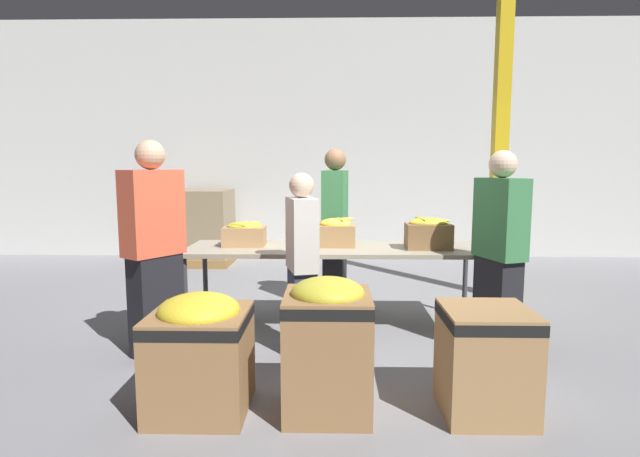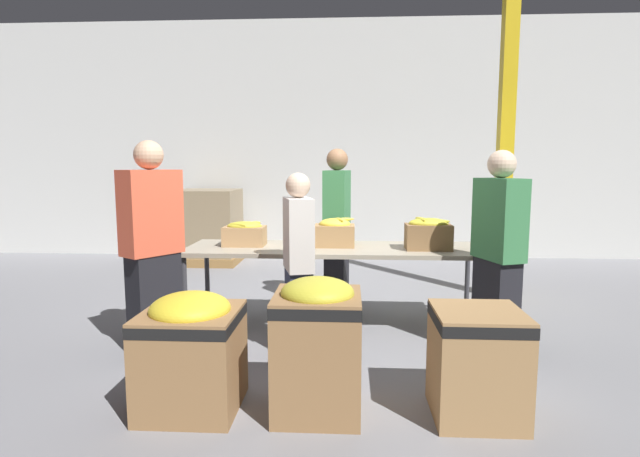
% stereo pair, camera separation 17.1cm
% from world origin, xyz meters
% --- Properties ---
extents(ground_plane, '(30.00, 30.00, 0.00)m').
position_xyz_m(ground_plane, '(0.00, 0.00, 0.00)').
color(ground_plane, gray).
extents(wall_back, '(16.00, 0.08, 4.00)m').
position_xyz_m(wall_back, '(0.00, 3.88, 2.00)').
color(wall_back, silver).
rests_on(wall_back, ground_plane).
extents(sorting_table, '(2.85, 0.85, 0.79)m').
position_xyz_m(sorting_table, '(0.00, 0.00, 0.74)').
color(sorting_table, '#9E937F').
rests_on(sorting_table, ground_plane).
extents(banana_box_0, '(0.40, 0.28, 0.24)m').
position_xyz_m(banana_box_0, '(-0.88, 0.04, 0.91)').
color(banana_box_0, tan).
rests_on(banana_box_0, sorting_table).
extents(banana_box_1, '(0.39, 0.28, 0.29)m').
position_xyz_m(banana_box_1, '(0.00, 0.05, 0.93)').
color(banana_box_1, '#A37A4C').
rests_on(banana_box_1, sorting_table).
extents(banana_box_2, '(0.42, 0.27, 0.31)m').
position_xyz_m(banana_box_2, '(0.88, -0.09, 0.95)').
color(banana_box_2, olive).
rests_on(banana_box_2, sorting_table).
extents(volunteer_0, '(0.30, 0.45, 1.52)m').
position_xyz_m(volunteer_0, '(-0.28, -0.72, 0.75)').
color(volunteer_0, '#2D3856').
rests_on(volunteer_0, ground_plane).
extents(volunteer_1, '(0.36, 0.51, 1.70)m').
position_xyz_m(volunteer_1, '(1.37, -0.63, 0.85)').
color(volunteer_1, black).
rests_on(volunteer_1, ground_plane).
extents(volunteer_2, '(0.30, 0.50, 1.76)m').
position_xyz_m(volunteer_2, '(0.01, 0.71, 0.87)').
color(volunteer_2, black).
rests_on(volunteer_2, ground_plane).
extents(volunteer_3, '(0.47, 0.53, 1.78)m').
position_xyz_m(volunteer_3, '(-1.49, -0.76, 0.88)').
color(volunteer_3, black).
rests_on(volunteer_3, ground_plane).
extents(donation_bin_0, '(0.61, 0.61, 0.77)m').
position_xyz_m(donation_bin_0, '(-0.87, -1.72, 0.41)').
color(donation_bin_0, olive).
rests_on(donation_bin_0, ground_plane).
extents(donation_bin_1, '(0.55, 0.55, 0.88)m').
position_xyz_m(donation_bin_1, '(-0.06, -1.72, 0.47)').
color(donation_bin_1, olive).
rests_on(donation_bin_1, ground_plane).
extents(donation_bin_2, '(0.54, 0.54, 0.69)m').
position_xyz_m(donation_bin_2, '(0.94, -1.72, 0.37)').
color(donation_bin_2, '#A37A4C').
rests_on(donation_bin_2, ground_plane).
extents(support_pillar, '(0.16, 0.16, 4.00)m').
position_xyz_m(support_pillar, '(1.96, 1.25, 2.00)').
color(support_pillar, gold).
rests_on(support_pillar, ground_plane).
extents(pallet_stack_0, '(1.04, 1.04, 1.19)m').
position_xyz_m(pallet_stack_0, '(-2.15, 3.21, 0.58)').
color(pallet_stack_0, olive).
rests_on(pallet_stack_0, ground_plane).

